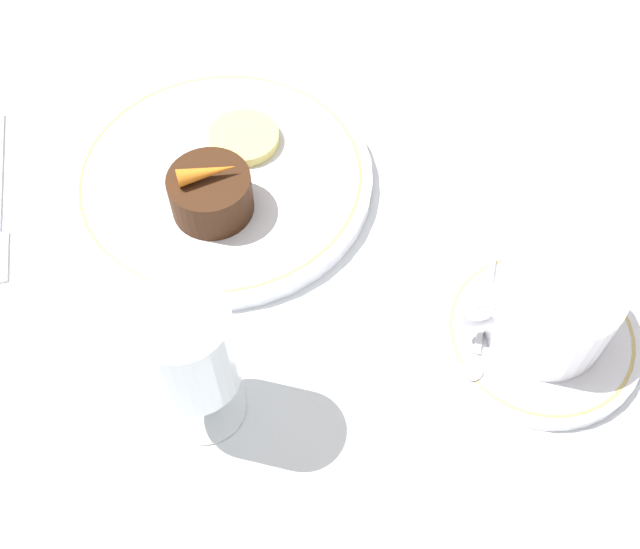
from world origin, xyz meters
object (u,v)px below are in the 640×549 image
Objects in this scene: dinner_plate at (222,178)px; dessert_cake at (211,194)px; coffee_cup at (552,307)px; wine_glass at (190,353)px.

dessert_cake is at bearing 78.37° from dinner_plate.
dessert_cake reaches higher than dinner_plate.
coffee_cup is 0.88× the size of wine_glass.
wine_glass is at bearing 84.44° from dinner_plate.
dessert_cake is (0.01, 0.04, 0.02)m from dinner_plate.
coffee_cup is at bearing 149.82° from dessert_cake.
dinner_plate is 0.22m from wine_glass.
dinner_plate is 0.30m from coffee_cup.
dinner_plate is at bearing -37.28° from coffee_cup.
dessert_cake is at bearing -30.18° from coffee_cup.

